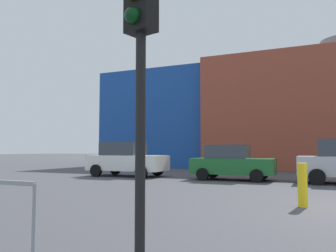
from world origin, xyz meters
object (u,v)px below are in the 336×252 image
parked_car_1 (232,162)px  bollard_yellow_0 (302,185)px  traffic_light_near_left (140,39)px  parked_car_0 (126,159)px

parked_car_1 → bollard_yellow_0: parked_car_1 is taller
traffic_light_near_left → bollard_yellow_0: 6.48m
parked_car_1 → bollard_yellow_0: 7.83m
traffic_light_near_left → bollard_yellow_0: size_ratio=3.37×
traffic_light_near_left → parked_car_1: bearing=-157.0°
parked_car_0 → traffic_light_near_left: traffic_light_near_left is taller
parked_car_0 → parked_car_1: 5.85m
parked_car_1 → traffic_light_near_left: 13.22m
parked_car_1 → traffic_light_near_left: (2.02, -12.92, 1.91)m
parked_car_0 → parked_car_1: parked_car_0 is taller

